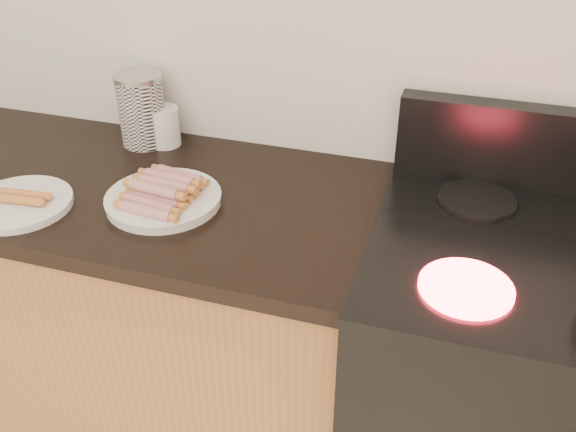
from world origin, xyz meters
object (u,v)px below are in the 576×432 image
(stove, at_px, (515,407))
(canister, at_px, (142,109))
(mug, at_px, (164,126))
(main_plate, at_px, (164,201))
(side_plate, at_px, (19,204))

(stove, xyz_separation_m, canister, (-1.07, 0.24, 0.54))
(mug, bearing_deg, main_plate, -64.19)
(stove, relative_size, side_plate, 3.74)
(stove, relative_size, canister, 4.62)
(mug, bearing_deg, side_plate, -113.60)
(canister, distance_m, mug, 0.07)
(side_plate, relative_size, canister, 1.24)
(main_plate, relative_size, mug, 2.51)
(stove, height_order, side_plate, side_plate)
(stove, distance_m, side_plate, 1.28)
(canister, bearing_deg, main_plate, -55.00)
(mug, bearing_deg, canister, -172.19)
(stove, relative_size, main_plate, 3.42)
(side_plate, bearing_deg, canister, 73.25)
(side_plate, xyz_separation_m, canister, (0.12, 0.39, 0.09))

